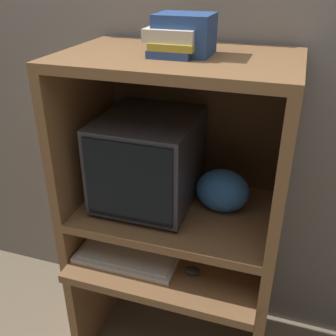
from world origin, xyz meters
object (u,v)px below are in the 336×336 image
object	(u,v)px
keyboard	(126,258)
snack_bag	(223,191)
storage_box	(185,34)
crt_monitor	(148,159)
book_stack	(172,42)
mouse	(192,271)

from	to	relation	value
keyboard	snack_bag	xyz separation A→B (m)	(0.35, 0.21, 0.27)
storage_box	crt_monitor	bearing A→B (deg)	179.65
book_stack	crt_monitor	bearing A→B (deg)	155.22
mouse	storage_box	size ratio (longest dim) A/B	0.34
mouse	crt_monitor	bearing A→B (deg)	144.04
crt_monitor	storage_box	distance (m)	0.52
snack_bag	book_stack	world-z (taller)	book_stack
mouse	snack_bag	distance (m)	0.34
crt_monitor	book_stack	xyz separation A→B (m)	(0.12, -0.05, 0.48)
mouse	book_stack	world-z (taller)	book_stack
crt_monitor	mouse	size ratio (longest dim) A/B	6.64
mouse	book_stack	bearing A→B (deg)	135.93
snack_bag	book_stack	distance (m)	0.62
crt_monitor	keyboard	xyz separation A→B (m)	(-0.04, -0.19, -0.38)
keyboard	mouse	xyz separation A→B (m)	(0.28, 0.01, 0.00)
keyboard	storage_box	world-z (taller)	storage_box
book_stack	storage_box	xyz separation A→B (m)	(0.03, 0.05, 0.02)
crt_monitor	mouse	world-z (taller)	crt_monitor
crt_monitor	storage_box	world-z (taller)	storage_box
snack_bag	book_stack	bearing A→B (deg)	-157.58
snack_bag	storage_box	world-z (taller)	storage_box
keyboard	mouse	bearing A→B (deg)	2.32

